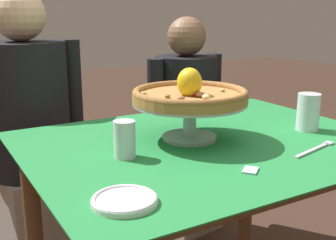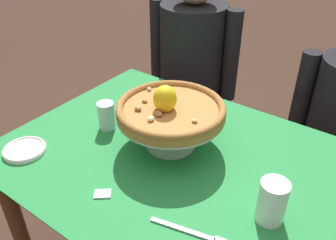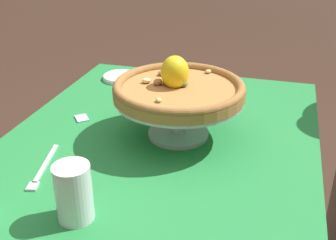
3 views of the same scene
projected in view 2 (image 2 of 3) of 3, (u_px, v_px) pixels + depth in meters
dining_table at (173, 181)px, 1.26m from camera, size 1.14×0.88×0.74m
pizza_stand at (171, 124)px, 1.20m from camera, size 0.36×0.36×0.12m
pizza at (170, 109)px, 1.17m from camera, size 0.36×0.36×0.11m
water_glass_side_left at (107, 117)px, 1.31m from camera, size 0.06×0.06×0.11m
water_glass_side_right at (271, 204)px, 0.94m from camera, size 0.08×0.08×0.13m
side_plate at (24, 150)px, 1.21m from camera, size 0.14×0.14×0.02m
dinner_fork at (192, 232)px, 0.92m from camera, size 0.21×0.06×0.01m
sugar_packet at (103, 194)px, 1.04m from camera, size 0.06×0.06×0.00m
diner_left at (192, 81)px, 1.97m from camera, size 0.50×0.39×1.23m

